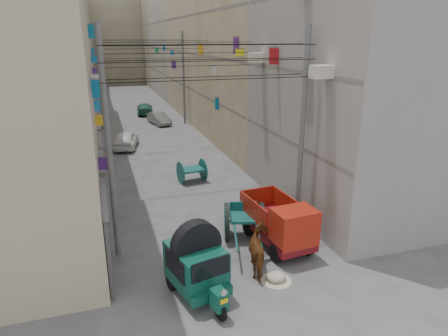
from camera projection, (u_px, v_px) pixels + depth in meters
name	position (u px, v px, depth m)	size (l,w,h in m)	color
building_row_left	(46.00, 49.00, 36.79)	(8.00, 62.00, 14.00)	tan
building_row_right	(212.00, 48.00, 41.34)	(8.00, 62.00, 14.00)	gray
end_cap_building	(116.00, 43.00, 67.93)	(22.00, 10.00, 13.00)	tan
shutters_left	(103.00, 178.00, 17.99)	(0.18, 14.40, 2.88)	#48484C
signboards	(153.00, 97.00, 28.71)	(8.22, 40.52, 5.67)	#1C7AC7
ac_units	(288.00, 40.00, 15.83)	(0.70, 6.55, 3.35)	beige
utility_poles	(163.00, 98.00, 24.32)	(7.40, 22.20, 8.00)	slate
overhead_cables	(169.00, 52.00, 21.10)	(7.40, 22.52, 1.12)	black
auto_rickshaw	(197.00, 263.00, 11.96)	(1.94, 2.76, 1.87)	black
tonga_cart	(244.00, 220.00, 15.50)	(2.02, 3.42, 1.45)	black
mini_truck	(282.00, 227.00, 14.66)	(1.80, 3.50, 1.90)	black
second_cart	(192.00, 170.00, 21.63)	(1.53, 1.39, 1.22)	#12524E
feed_sack	(276.00, 277.00, 12.92)	(0.62, 0.50, 0.31)	#BCB09C
horse	(261.00, 251.00, 13.34)	(0.80, 1.75, 1.48)	brown
distant_car_white	(126.00, 139.00, 28.26)	(1.46, 3.62, 1.23)	white
distant_car_grey	(159.00, 118.00, 35.93)	(1.15, 3.29, 1.08)	slate
distant_car_green	(145.00, 109.00, 40.68)	(1.55, 3.82, 1.11)	#1F5C4A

